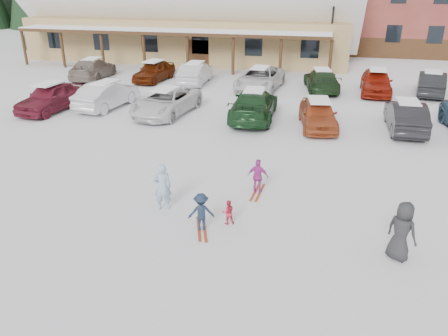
% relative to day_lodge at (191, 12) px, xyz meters
% --- Properties ---
extents(ground, '(160.00, 160.00, 0.00)m').
position_rel_day_lodge_xyz_m(ground, '(9.00, -27.96, -3.94)').
color(ground, white).
rests_on(ground, ground).
extents(day_lodge, '(29.12, 12.50, 10.38)m').
position_rel_day_lodge_xyz_m(day_lodge, '(0.00, 0.00, 0.00)').
color(day_lodge, tan).
rests_on(day_lodge, ground).
extents(lamp_post, '(0.50, 0.25, 5.92)m').
position_rel_day_lodge_xyz_m(lamp_post, '(12.50, -4.06, -0.59)').
color(lamp_post, black).
rests_on(lamp_post, ground).
extents(adult_skier, '(0.68, 0.58, 1.58)m').
position_rel_day_lodge_xyz_m(adult_skier, '(7.61, -28.37, -3.15)').
color(adult_skier, '#90ADC7').
rests_on(adult_skier, ground).
extents(toddler_red, '(0.47, 0.42, 0.79)m').
position_rel_day_lodge_xyz_m(toddler_red, '(9.86, -28.82, -3.55)').
color(toddler_red, red).
rests_on(toddler_red, ground).
extents(child_navy, '(0.87, 0.67, 1.19)m').
position_rel_day_lodge_xyz_m(child_navy, '(9.17, -29.34, -3.35)').
color(child_navy, '#182338').
rests_on(child_navy, ground).
extents(skis_child_navy, '(0.65, 1.39, 0.03)m').
position_rel_day_lodge_xyz_m(skis_child_navy, '(9.17, -29.34, -3.93)').
color(skis_child_navy, '#9F3616').
rests_on(skis_child_navy, ground).
extents(child_magenta, '(0.75, 0.35, 1.25)m').
position_rel_day_lodge_xyz_m(child_magenta, '(10.41, -26.57, -3.32)').
color(child_magenta, '#BB3499').
rests_on(child_magenta, ground).
extents(skis_child_magenta, '(0.29, 1.41, 0.03)m').
position_rel_day_lodge_xyz_m(skis_child_magenta, '(10.41, -26.57, -3.93)').
color(skis_child_magenta, '#9F3616').
rests_on(skis_child_magenta, ground).
extents(bystander_dark, '(0.97, 0.92, 1.67)m').
position_rel_day_lodge_xyz_m(bystander_dark, '(14.67, -29.54, -3.11)').
color(bystander_dark, '#262729').
rests_on(bystander_dark, ground).
extents(parked_car_0, '(2.30, 4.68, 1.53)m').
position_rel_day_lodge_xyz_m(parked_car_0, '(-2.45, -19.08, -3.18)').
color(parked_car_0, maroon).
rests_on(parked_car_0, ground).
extents(parked_car_1, '(2.23, 4.70, 1.49)m').
position_rel_day_lodge_xyz_m(parked_car_1, '(0.33, -17.84, -3.20)').
color(parked_car_1, silver).
rests_on(parked_car_1, ground).
extents(parked_car_2, '(3.01, 5.32, 1.40)m').
position_rel_day_lodge_xyz_m(parked_car_2, '(4.07, -18.28, -3.24)').
color(parked_car_2, white).
rests_on(parked_car_2, ground).
extents(parked_car_3, '(2.33, 5.40, 1.55)m').
position_rel_day_lodge_xyz_m(parked_car_3, '(8.85, -18.07, -3.17)').
color(parked_car_3, '#183D1D').
rests_on(parked_car_3, ground).
extents(parked_car_4, '(2.29, 4.36, 1.41)m').
position_rel_day_lodge_xyz_m(parked_car_4, '(12.17, -18.76, -3.24)').
color(parked_car_4, '#AE4B24').
rests_on(parked_car_4, ground).
extents(parked_car_5, '(1.57, 4.43, 1.46)m').
position_rel_day_lodge_xyz_m(parked_car_5, '(16.33, -18.28, -3.22)').
color(parked_car_5, black).
rests_on(parked_car_5, ground).
extents(parked_car_7, '(2.52, 5.22, 1.47)m').
position_rel_day_lodge_xyz_m(parked_car_7, '(-4.27, -10.99, -3.21)').
color(parked_car_7, gray).
rests_on(parked_car_7, ground).
extents(parked_car_8, '(2.18, 4.37, 1.43)m').
position_rel_day_lodge_xyz_m(parked_car_8, '(0.36, -10.63, -3.23)').
color(parked_car_8, '#581D07').
rests_on(parked_car_8, ground).
extents(parked_car_9, '(1.66, 4.48, 1.47)m').
position_rel_day_lodge_xyz_m(parked_car_9, '(3.49, -10.79, -3.21)').
color(parked_car_9, silver).
rests_on(parked_car_9, ground).
extents(parked_car_10, '(3.00, 5.59, 1.49)m').
position_rel_day_lodge_xyz_m(parked_car_10, '(8.17, -11.65, -3.20)').
color(parked_car_10, silver).
rests_on(parked_car_10, ground).
extents(parked_car_11, '(2.70, 5.04, 1.39)m').
position_rel_day_lodge_xyz_m(parked_car_11, '(12.13, -10.88, -3.25)').
color(parked_car_11, '#1D341A').
rests_on(parked_car_11, ground).
extents(parked_car_12, '(2.02, 4.66, 1.56)m').
position_rel_day_lodge_xyz_m(parked_car_12, '(15.55, -10.96, -3.16)').
color(parked_car_12, maroon).
rests_on(parked_car_12, ground).
extents(parked_car_13, '(2.30, 4.65, 1.47)m').
position_rel_day_lodge_xyz_m(parked_car_13, '(18.93, -10.41, -3.21)').
color(parked_car_13, black).
rests_on(parked_car_13, ground).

